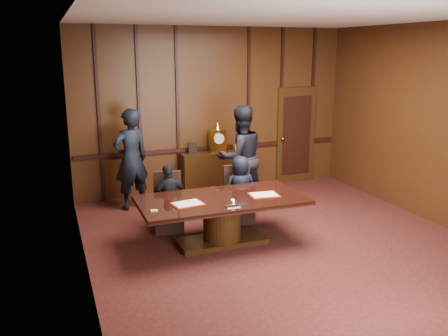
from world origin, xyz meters
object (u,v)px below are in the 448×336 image
Objects in this scene: conference_table at (222,213)px; sideboard at (218,170)px; signatory_left at (169,199)px; signatory_right at (240,189)px; witness_left at (131,159)px; witness_right at (240,157)px.

sideboard is at bearing 71.45° from conference_table.
signatory_right is at bearing 171.87° from signatory_left.
witness_left is at bearing 114.48° from conference_table.
sideboard is 1.32× the size of signatory_right.
conference_table is at bearing 53.26° from signatory_right.
signatory_right is (0.65, 0.80, 0.10)m from conference_table.
signatory_right is 0.61× the size of witness_right.
witness_right is at bearing 143.30° from witness_left.
witness_right reaches higher than witness_left.
conference_table is at bearing 95.90° from witness_left.
signatory_left is 0.59× the size of witness_left.
signatory_left is at bearing 129.09° from conference_table.
conference_table is 1.31× the size of witness_right.
sideboard is at bearing -90.85° from witness_right.
sideboard is 1.91m from signatory_right.
signatory_left is 1.55m from witness_left.
witness_left reaches higher than signatory_right.
sideboard is 0.80× the size of witness_right.
conference_table is (-0.90, -2.68, 0.02)m from sideboard.
sideboard is 2.83m from conference_table.
conference_table is 2.51m from witness_left.
conference_table is 2.25× the size of signatory_left.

